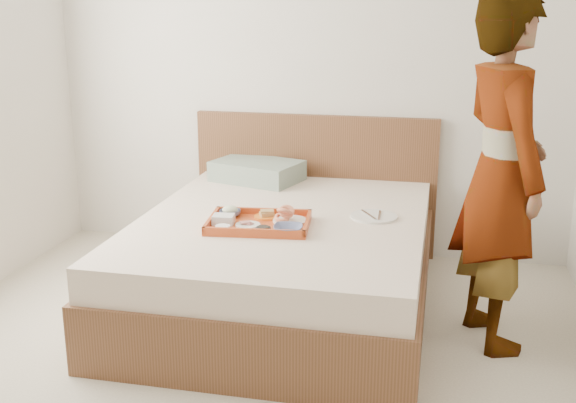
% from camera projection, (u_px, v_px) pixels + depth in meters
% --- Properties ---
extents(ground, '(3.50, 4.00, 0.01)m').
position_uv_depth(ground, '(220.00, 395.00, 3.11)').
color(ground, beige).
rests_on(ground, ground).
extents(wall_back, '(3.50, 0.01, 2.60)m').
position_uv_depth(wall_back, '(308.00, 61.00, 4.63)').
color(wall_back, silver).
rests_on(wall_back, ground).
extents(bed, '(1.65, 2.00, 0.53)m').
position_uv_depth(bed, '(283.00, 262.00, 3.97)').
color(bed, brown).
rests_on(bed, ground).
extents(headboard, '(1.65, 0.06, 0.95)m').
position_uv_depth(headboard, '(315.00, 184.00, 4.82)').
color(headboard, brown).
rests_on(headboard, ground).
extents(pillow, '(0.64, 0.52, 0.13)m').
position_uv_depth(pillow, '(257.00, 171.00, 4.67)').
color(pillow, gray).
rests_on(pillow, bed).
extents(tray, '(0.57, 0.44, 0.05)m').
position_uv_depth(tray, '(259.00, 222.00, 3.72)').
color(tray, '#B74627').
rests_on(tray, bed).
extents(prawn_plate, '(0.20, 0.20, 0.01)m').
position_uv_depth(prawn_plate, '(290.00, 221.00, 3.76)').
color(prawn_plate, white).
rests_on(prawn_plate, tray).
extents(navy_bowl_big, '(0.17, 0.17, 0.04)m').
position_uv_depth(navy_bowl_big, '(288.00, 229.00, 3.58)').
color(navy_bowl_big, navy).
rests_on(navy_bowl_big, tray).
extents(sauce_dish, '(0.09, 0.09, 0.03)m').
position_uv_depth(sauce_dish, '(263.00, 230.00, 3.58)').
color(sauce_dish, black).
rests_on(sauce_dish, tray).
extents(meat_plate, '(0.14, 0.14, 0.01)m').
position_uv_depth(meat_plate, '(248.00, 225.00, 3.69)').
color(meat_plate, white).
rests_on(meat_plate, tray).
extents(bread_plate, '(0.14, 0.14, 0.01)m').
position_uv_depth(bread_plate, '(266.00, 217.00, 3.83)').
color(bread_plate, orange).
rests_on(bread_plate, tray).
extents(salad_bowl, '(0.13, 0.13, 0.04)m').
position_uv_depth(salad_bowl, '(230.00, 213.00, 3.85)').
color(salad_bowl, navy).
rests_on(salad_bowl, tray).
extents(plastic_tub, '(0.12, 0.10, 0.05)m').
position_uv_depth(plastic_tub, '(223.00, 219.00, 3.72)').
color(plastic_tub, silver).
rests_on(plastic_tub, tray).
extents(cheese_round, '(0.09, 0.09, 0.03)m').
position_uv_depth(cheese_round, '(223.00, 228.00, 3.61)').
color(cheese_round, white).
rests_on(cheese_round, tray).
extents(dinner_plate, '(0.31, 0.31, 0.01)m').
position_uv_depth(dinner_plate, '(374.00, 216.00, 3.88)').
color(dinner_plate, white).
rests_on(dinner_plate, bed).
extents(person, '(0.62, 0.75, 1.76)m').
position_uv_depth(person, '(501.00, 173.00, 3.41)').
color(person, white).
rests_on(person, ground).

